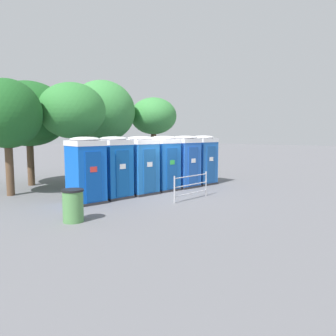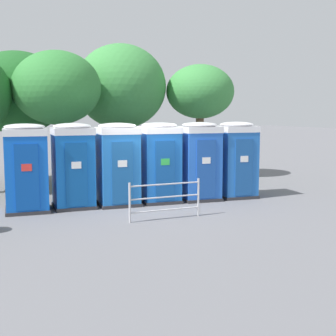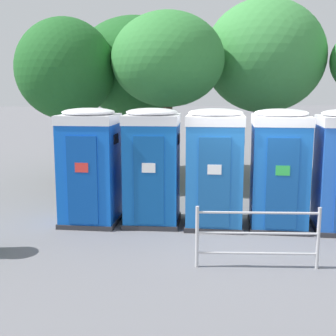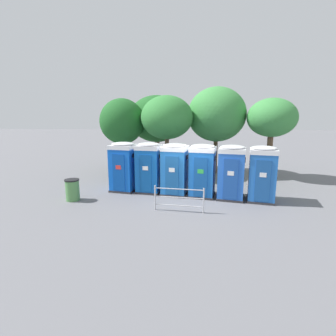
# 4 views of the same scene
# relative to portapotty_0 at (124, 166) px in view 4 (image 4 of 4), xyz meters

# --- Properties ---
(ground_plane) EXTENTS (120.00, 120.00, 0.00)m
(ground_plane) POSITION_rel_portapotty_0_xyz_m (3.25, -1.06, -1.28)
(ground_plane) COLOR slate
(portapotty_0) EXTENTS (1.44, 1.42, 2.54)m
(portapotty_0) POSITION_rel_portapotty_0_xyz_m (0.00, 0.00, 0.00)
(portapotty_0) COLOR #2D2D33
(portapotty_0) RESTS_ON ground
(portapotty_1) EXTENTS (1.38, 1.38, 2.54)m
(portapotty_1) POSITION_rel_portapotty_0_xyz_m (1.35, -0.14, 0.00)
(portapotty_1) COLOR #2D2D33
(portapotty_1) RESTS_ON ground
(portapotty_2) EXTENTS (1.43, 1.41, 2.54)m
(portapotty_2) POSITION_rel_portapotty_0_xyz_m (2.67, -0.45, -0.00)
(portapotty_2) COLOR #2D2D33
(portapotty_2) RESTS_ON ground
(portapotty_3) EXTENTS (1.41, 1.41, 2.54)m
(portapotty_3) POSITION_rel_portapotty_0_xyz_m (4.01, -0.68, 0.00)
(portapotty_3) COLOR #2D2D33
(portapotty_3) RESTS_ON ground
(portapotty_4) EXTENTS (1.44, 1.43, 2.54)m
(portapotty_4) POSITION_rel_portapotty_0_xyz_m (5.33, -0.98, 0.00)
(portapotty_4) COLOR #2D2D33
(portapotty_4) RESTS_ON ground
(portapotty_5) EXTENTS (1.42, 1.42, 2.54)m
(portapotty_5) POSITION_rel_portapotty_0_xyz_m (6.67, -1.21, 0.00)
(portapotty_5) COLOR #2D2D33
(portapotty_5) RESTS_ON ground
(street_tree_0) EXTENTS (3.20, 3.20, 5.07)m
(street_tree_0) POSITION_rel_portapotty_0_xyz_m (1.98, 3.32, 2.44)
(street_tree_0) COLOR brown
(street_tree_0) RESTS_ON ground
(street_tree_1) EXTENTS (2.86, 2.86, 4.93)m
(street_tree_1) POSITION_rel_portapotty_0_xyz_m (-0.95, 3.82, 2.17)
(street_tree_1) COLOR brown
(street_tree_1) RESTS_ON ground
(street_tree_2) EXTENTS (2.94, 2.94, 4.90)m
(street_tree_2) POSITION_rel_portapotty_0_xyz_m (8.33, 3.42, 2.41)
(street_tree_2) COLOR brown
(street_tree_2) RESTS_ON ground
(street_tree_3) EXTENTS (3.81, 3.81, 5.69)m
(street_tree_3) POSITION_rel_portapotty_0_xyz_m (5.16, 4.69, 2.63)
(street_tree_3) COLOR #4C3826
(street_tree_3) RESTS_ON ground
(street_tree_4) EXTENTS (3.99, 3.99, 5.24)m
(street_tree_4) POSITION_rel_portapotty_0_xyz_m (1.09, 5.62, 2.33)
(street_tree_4) COLOR brown
(street_tree_4) RESTS_ON ground
(trash_can) EXTENTS (0.65, 0.65, 1.00)m
(trash_can) POSITION_rel_portapotty_0_xyz_m (-1.98, -1.78, -0.78)
(trash_can) COLOR #518C4C
(trash_can) RESTS_ON ground
(event_barrier) EXTENTS (2.05, 0.30, 1.05)m
(event_barrier) POSITION_rel_portapotty_0_xyz_m (2.96, -2.86, -0.72)
(event_barrier) COLOR #B7B7BC
(event_barrier) RESTS_ON ground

